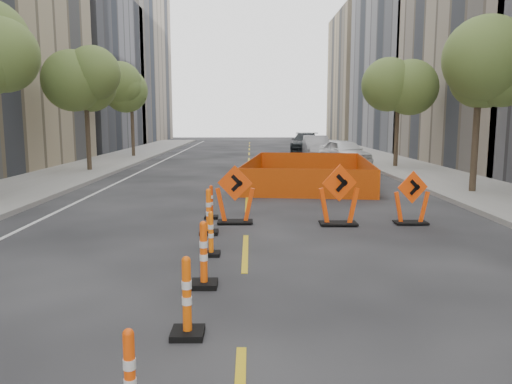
{
  "coord_description": "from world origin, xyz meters",
  "views": [
    {
      "loc": [
        0.12,
        -6.34,
        2.82
      ],
      "look_at": [
        0.24,
        5.34,
        1.1
      ],
      "focal_mm": 35.0,
      "sensor_mm": 36.0,
      "label": 1
    }
  ],
  "objects_px": {
    "channelizer_4": "(204,254)",
    "channelizer_7": "(211,202)",
    "parked_car_near": "(344,152)",
    "channelizer_6": "(209,211)",
    "chevron_sign_center": "(339,195)",
    "channelizer_2": "(130,379)",
    "channelizer_3": "(187,297)",
    "channelizer_5": "(211,233)",
    "chevron_sign_left": "(235,195)",
    "parked_car_mid": "(316,147)",
    "chevron_sign_right": "(412,198)",
    "parked_car_far": "(306,142)"
  },
  "relations": [
    {
      "from": "channelizer_4",
      "to": "channelizer_7",
      "type": "bearing_deg",
      "value": 93.25
    },
    {
      "from": "parked_car_near",
      "to": "channelizer_6",
      "type": "bearing_deg",
      "value": -124.36
    },
    {
      "from": "channelizer_7",
      "to": "chevron_sign_center",
      "type": "relative_size",
      "value": 0.59
    },
    {
      "from": "channelizer_4",
      "to": "chevron_sign_center",
      "type": "height_order",
      "value": "chevron_sign_center"
    },
    {
      "from": "channelizer_2",
      "to": "channelizer_3",
      "type": "xyz_separation_m",
      "value": [
        0.27,
        1.95,
        0.06
      ]
    },
    {
      "from": "channelizer_2",
      "to": "channelizer_3",
      "type": "bearing_deg",
      "value": 82.03
    },
    {
      "from": "channelizer_5",
      "to": "chevron_sign_left",
      "type": "distance_m",
      "value": 3.25
    },
    {
      "from": "channelizer_3",
      "to": "chevron_sign_left",
      "type": "distance_m",
      "value": 7.12
    },
    {
      "from": "channelizer_5",
      "to": "chevron_sign_left",
      "type": "xyz_separation_m",
      "value": [
        0.4,
        3.21,
        0.32
      ]
    },
    {
      "from": "chevron_sign_center",
      "to": "channelizer_4",
      "type": "bearing_deg",
      "value": -138.7
    },
    {
      "from": "chevron_sign_center",
      "to": "parked_car_mid",
      "type": "distance_m",
      "value": 23.46
    },
    {
      "from": "channelizer_5",
      "to": "parked_car_mid",
      "type": "height_order",
      "value": "parked_car_mid"
    },
    {
      "from": "chevron_sign_left",
      "to": "chevron_sign_center",
      "type": "height_order",
      "value": "chevron_sign_center"
    },
    {
      "from": "chevron_sign_right",
      "to": "parked_car_near",
      "type": "xyz_separation_m",
      "value": [
        1.39,
        17.14,
        0.07
      ]
    },
    {
      "from": "channelizer_5",
      "to": "parked_car_mid",
      "type": "relative_size",
      "value": 0.19
    },
    {
      "from": "chevron_sign_left",
      "to": "parked_car_mid",
      "type": "height_order",
      "value": "parked_car_mid"
    },
    {
      "from": "channelizer_6",
      "to": "parked_car_mid",
      "type": "height_order",
      "value": "parked_car_mid"
    },
    {
      "from": "chevron_sign_right",
      "to": "channelizer_7",
      "type": "bearing_deg",
      "value": 159.33
    },
    {
      "from": "parked_car_mid",
      "to": "parked_car_far",
      "type": "distance_m",
      "value": 5.85
    },
    {
      "from": "channelizer_2",
      "to": "parked_car_far",
      "type": "bearing_deg",
      "value": 81.38
    },
    {
      "from": "channelizer_5",
      "to": "channelizer_6",
      "type": "bearing_deg",
      "value": 96.05
    },
    {
      "from": "channelizer_5",
      "to": "channelizer_7",
      "type": "distance_m",
      "value": 3.9
    },
    {
      "from": "chevron_sign_center",
      "to": "chevron_sign_left",
      "type": "bearing_deg",
      "value": 158.64
    },
    {
      "from": "chevron_sign_left",
      "to": "chevron_sign_center",
      "type": "relative_size",
      "value": 0.97
    },
    {
      "from": "chevron_sign_left",
      "to": "parked_car_near",
      "type": "height_order",
      "value": "parked_car_near"
    },
    {
      "from": "channelizer_5",
      "to": "chevron_sign_left",
      "type": "bearing_deg",
      "value": 82.84
    },
    {
      "from": "parked_car_near",
      "to": "parked_car_mid",
      "type": "distance_m",
      "value": 6.16
    },
    {
      "from": "chevron_sign_center",
      "to": "parked_car_far",
      "type": "relative_size",
      "value": 0.29
    },
    {
      "from": "channelizer_7",
      "to": "parked_car_far",
      "type": "bearing_deg",
      "value": 78.45
    },
    {
      "from": "channelizer_4",
      "to": "parked_car_far",
      "type": "relative_size",
      "value": 0.2
    },
    {
      "from": "channelizer_5",
      "to": "chevron_sign_right",
      "type": "height_order",
      "value": "chevron_sign_right"
    },
    {
      "from": "channelizer_2",
      "to": "chevron_sign_left",
      "type": "height_order",
      "value": "chevron_sign_left"
    },
    {
      "from": "channelizer_5",
      "to": "chevron_sign_center",
      "type": "height_order",
      "value": "chevron_sign_center"
    },
    {
      "from": "channelizer_6",
      "to": "parked_car_mid",
      "type": "xyz_separation_m",
      "value": [
        5.81,
        24.34,
        0.23
      ]
    },
    {
      "from": "channelizer_5",
      "to": "channelizer_7",
      "type": "xyz_separation_m",
      "value": [
        -0.3,
        3.89,
        0.01
      ]
    },
    {
      "from": "parked_car_near",
      "to": "channelizer_5",
      "type": "bearing_deg",
      "value": -122.02
    },
    {
      "from": "chevron_sign_left",
      "to": "parked_car_far",
      "type": "height_order",
      "value": "parked_car_far"
    },
    {
      "from": "channelizer_2",
      "to": "chevron_sign_right",
      "type": "xyz_separation_m",
      "value": [
        5.42,
        8.9,
        0.24
      ]
    },
    {
      "from": "parked_car_mid",
      "to": "parked_car_far",
      "type": "xyz_separation_m",
      "value": [
        -0.13,
        5.85,
        0.03
      ]
    },
    {
      "from": "channelizer_6",
      "to": "channelizer_3",
      "type": "bearing_deg",
      "value": -88.02
    },
    {
      "from": "channelizer_3",
      "to": "channelizer_7",
      "type": "bearing_deg",
      "value": 92.16
    },
    {
      "from": "chevron_sign_center",
      "to": "parked_car_far",
      "type": "distance_m",
      "value": 29.27
    },
    {
      "from": "channelizer_2",
      "to": "parked_car_mid",
      "type": "bearing_deg",
      "value": 79.63
    },
    {
      "from": "chevron_sign_left",
      "to": "channelizer_7",
      "type": "bearing_deg",
      "value": 147.63
    },
    {
      "from": "channelizer_6",
      "to": "chevron_sign_center",
      "type": "xyz_separation_m",
      "value": [
        3.37,
        1.01,
        0.25
      ]
    },
    {
      "from": "channelizer_7",
      "to": "parked_car_mid",
      "type": "relative_size",
      "value": 0.2
    },
    {
      "from": "channelizer_7",
      "to": "parked_car_far",
      "type": "xyz_separation_m",
      "value": [
        5.77,
        28.24,
        0.34
      ]
    },
    {
      "from": "chevron_sign_right",
      "to": "parked_car_far",
      "type": "xyz_separation_m",
      "value": [
        0.33,
        29.07,
        0.1
      ]
    },
    {
      "from": "parked_car_far",
      "to": "channelizer_7",
      "type": "bearing_deg",
      "value": -92.69
    },
    {
      "from": "parked_car_near",
      "to": "chevron_sign_right",
      "type": "bearing_deg",
      "value": -108.72
    }
  ]
}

